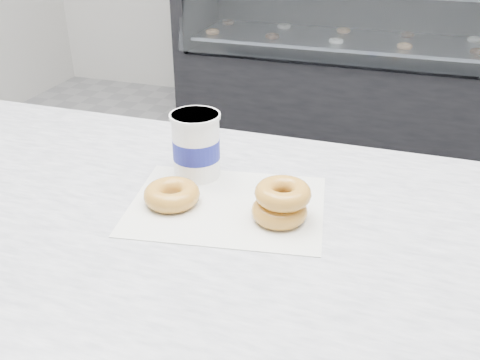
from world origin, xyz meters
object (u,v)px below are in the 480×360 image
object	(u,v)px
donut_single	(172,194)
display_case	(371,55)
coffee_cup	(196,145)
donut_stack	(281,202)

from	to	relation	value
donut_single	display_case	bearing A→B (deg)	87.56
display_case	coffee_cup	world-z (taller)	display_case
donut_single	coffee_cup	size ratio (longest dim) A/B	0.78
display_case	donut_single	bearing A→B (deg)	-92.44
donut_single	coffee_cup	bearing A→B (deg)	89.40
donut_stack	coffee_cup	distance (m)	0.23
donut_stack	coffee_cup	bearing A→B (deg)	151.41
display_case	coffee_cup	xyz separation A→B (m)	(-0.11, -2.58, 0.47)
display_case	donut_stack	xyz separation A→B (m)	(0.08, -2.69, 0.44)
display_case	donut_stack	world-z (taller)	display_case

